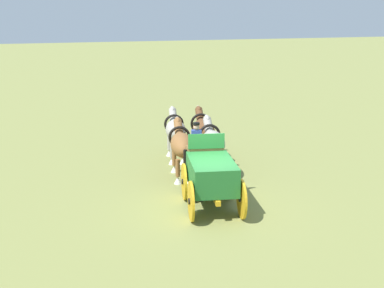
% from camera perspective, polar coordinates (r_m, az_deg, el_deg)
% --- Properties ---
extents(ground_plane, '(220.00, 220.00, 0.00)m').
position_cam_1_polar(ground_plane, '(17.38, 2.25, -7.41)').
color(ground_plane, olive).
extents(show_wagon, '(5.57, 2.50, 2.75)m').
position_cam_1_polar(show_wagon, '(17.10, 2.19, -3.51)').
color(show_wagon, '#236B2D').
rests_on(show_wagon, ground).
extents(draft_horse_rear_near, '(3.13, 1.40, 2.22)m').
position_cam_1_polar(draft_horse_rear_near, '(20.23, -1.22, -0.15)').
color(draft_horse_rear_near, brown).
rests_on(draft_horse_rear_near, ground).
extents(draft_horse_rear_off, '(3.06, 1.39, 2.28)m').
position_cam_1_polar(draft_horse_rear_off, '(20.39, 2.41, 0.11)').
color(draft_horse_rear_off, '#9E998E').
rests_on(draft_horse_rear_off, ground).
extents(draft_horse_lead_near, '(2.98, 1.36, 2.23)m').
position_cam_1_polar(draft_horse_lead_near, '(22.74, -1.94, 1.55)').
color(draft_horse_lead_near, '#9E998E').
rests_on(draft_horse_lead_near, ground).
extents(draft_horse_lead_off, '(3.03, 1.43, 2.22)m').
position_cam_1_polar(draft_horse_lead_off, '(22.89, 1.31, 1.62)').
color(draft_horse_lead_off, brown).
rests_on(draft_horse_lead_off, ground).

